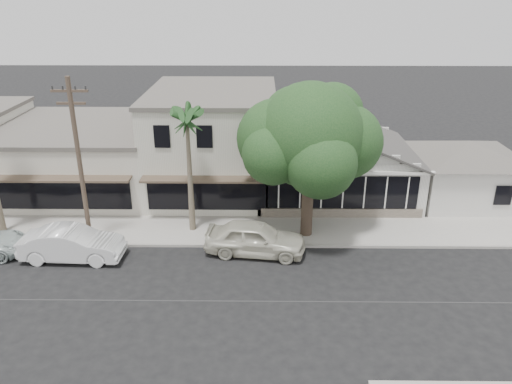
{
  "coord_description": "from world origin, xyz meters",
  "views": [
    {
      "loc": [
        0.2,
        -18.55,
        12.99
      ],
      "look_at": [
        -0.07,
        6.0,
        2.77
      ],
      "focal_mm": 35.0,
      "sensor_mm": 36.0,
      "label": 1
    }
  ],
  "objects_px": {
    "utility_pole": "(79,160)",
    "shade_tree": "(308,137)",
    "car_1": "(72,244)",
    "car_0": "(255,238)"
  },
  "relations": [
    {
      "from": "utility_pole",
      "to": "car_0",
      "type": "bearing_deg",
      "value": -5.64
    },
    {
      "from": "car_0",
      "to": "car_1",
      "type": "xyz_separation_m",
      "value": [
        -9.28,
        -0.69,
        -0.04
      ]
    },
    {
      "from": "utility_pole",
      "to": "shade_tree",
      "type": "relative_size",
      "value": 1.05
    },
    {
      "from": "utility_pole",
      "to": "car_1",
      "type": "xyz_separation_m",
      "value": [
        -0.37,
        -1.57,
        -3.94
      ]
    },
    {
      "from": "car_1",
      "to": "shade_tree",
      "type": "bearing_deg",
      "value": -74.65
    },
    {
      "from": "car_0",
      "to": "car_1",
      "type": "height_order",
      "value": "car_0"
    },
    {
      "from": "utility_pole",
      "to": "shade_tree",
      "type": "distance_m",
      "value": 11.76
    },
    {
      "from": "car_0",
      "to": "shade_tree",
      "type": "bearing_deg",
      "value": -43.82
    },
    {
      "from": "utility_pole",
      "to": "shade_tree",
      "type": "xyz_separation_m",
      "value": [
        11.65,
        1.32,
        0.87
      ]
    },
    {
      "from": "shade_tree",
      "to": "utility_pole",
      "type": "bearing_deg",
      "value": -173.54
    }
  ]
}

